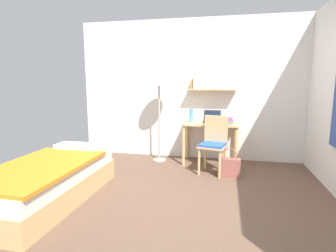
{
  "coord_description": "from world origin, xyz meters",
  "views": [
    {
      "loc": [
        0.6,
        -3.02,
        1.44
      ],
      "look_at": [
        -0.16,
        0.51,
        0.85
      ],
      "focal_mm": 28.49,
      "sensor_mm": 36.0,
      "label": 1
    }
  ],
  "objects_px": {
    "book_stack": "(228,121)",
    "handbag": "(229,167)",
    "desk": "(210,130)",
    "desk_chair": "(214,142)",
    "water_bottle": "(191,115)",
    "standing_lamp": "(159,84)",
    "laptop": "(212,119)",
    "bed": "(47,181)"
  },
  "relations": [
    {
      "from": "book_stack",
      "to": "handbag",
      "type": "bearing_deg",
      "value": -86.31
    },
    {
      "from": "handbag",
      "to": "book_stack",
      "type": "bearing_deg",
      "value": 93.69
    },
    {
      "from": "desk",
      "to": "handbag",
      "type": "height_order",
      "value": "desk"
    },
    {
      "from": "desk_chair",
      "to": "water_bottle",
      "type": "bearing_deg",
      "value": 128.32
    },
    {
      "from": "desk",
      "to": "desk_chair",
      "type": "xyz_separation_m",
      "value": [
        0.09,
        -0.51,
        -0.09
      ]
    },
    {
      "from": "handbag",
      "to": "desk",
      "type": "bearing_deg",
      "value": 117.67
    },
    {
      "from": "standing_lamp",
      "to": "handbag",
      "type": "bearing_deg",
      "value": -24.83
    },
    {
      "from": "desk_chair",
      "to": "book_stack",
      "type": "xyz_separation_m",
      "value": [
        0.21,
        0.47,
        0.29
      ]
    },
    {
      "from": "laptop",
      "to": "bed",
      "type": "bearing_deg",
      "value": -133.32
    },
    {
      "from": "water_bottle",
      "to": "book_stack",
      "type": "height_order",
      "value": "water_bottle"
    },
    {
      "from": "laptop",
      "to": "handbag",
      "type": "height_order",
      "value": "laptop"
    },
    {
      "from": "water_bottle",
      "to": "handbag",
      "type": "xyz_separation_m",
      "value": [
        0.69,
        -0.68,
        -0.7
      ]
    },
    {
      "from": "desk",
      "to": "standing_lamp",
      "type": "xyz_separation_m",
      "value": [
        -0.92,
        -0.06,
        0.83
      ]
    },
    {
      "from": "handbag",
      "to": "standing_lamp",
      "type": "bearing_deg",
      "value": 155.17
    },
    {
      "from": "standing_lamp",
      "to": "desk_chair",
      "type": "bearing_deg",
      "value": -24.1
    },
    {
      "from": "handbag",
      "to": "bed",
      "type": "bearing_deg",
      "value": -148.78
    },
    {
      "from": "bed",
      "to": "standing_lamp",
      "type": "distance_m",
      "value": 2.44
    },
    {
      "from": "laptop",
      "to": "handbag",
      "type": "xyz_separation_m",
      "value": [
        0.31,
        -0.67,
        -0.64
      ]
    },
    {
      "from": "standing_lamp",
      "to": "book_stack",
      "type": "bearing_deg",
      "value": 0.89
    },
    {
      "from": "desk_chair",
      "to": "laptop",
      "type": "height_order",
      "value": "laptop"
    },
    {
      "from": "water_bottle",
      "to": "book_stack",
      "type": "distance_m",
      "value": 0.66
    },
    {
      "from": "desk",
      "to": "water_bottle",
      "type": "xyz_separation_m",
      "value": [
        -0.35,
        0.04,
        0.26
      ]
    },
    {
      "from": "desk",
      "to": "laptop",
      "type": "bearing_deg",
      "value": 41.32
    },
    {
      "from": "bed",
      "to": "desk",
      "type": "xyz_separation_m",
      "value": [
        1.87,
        1.98,
        0.36
      ]
    },
    {
      "from": "book_stack",
      "to": "handbag",
      "type": "xyz_separation_m",
      "value": [
        0.04,
        -0.6,
        -0.64
      ]
    },
    {
      "from": "desk",
      "to": "book_stack",
      "type": "distance_m",
      "value": 0.36
    },
    {
      "from": "desk_chair",
      "to": "water_bottle",
      "type": "xyz_separation_m",
      "value": [
        -0.44,
        0.55,
        0.35
      ]
    },
    {
      "from": "standing_lamp",
      "to": "laptop",
      "type": "height_order",
      "value": "standing_lamp"
    },
    {
      "from": "desk",
      "to": "standing_lamp",
      "type": "height_order",
      "value": "standing_lamp"
    },
    {
      "from": "bed",
      "to": "laptop",
      "type": "relative_size",
      "value": 6.24
    },
    {
      "from": "bed",
      "to": "handbag",
      "type": "bearing_deg",
      "value": 31.22
    },
    {
      "from": "bed",
      "to": "desk",
      "type": "relative_size",
      "value": 1.98
    },
    {
      "from": "laptop",
      "to": "water_bottle",
      "type": "bearing_deg",
      "value": 177.53
    },
    {
      "from": "bed",
      "to": "water_bottle",
      "type": "xyz_separation_m",
      "value": [
        1.52,
        2.02,
        0.62
      ]
    },
    {
      "from": "water_bottle",
      "to": "book_stack",
      "type": "bearing_deg",
      "value": -7.22
    },
    {
      "from": "desk",
      "to": "desk_chair",
      "type": "distance_m",
      "value": 0.53
    },
    {
      "from": "water_bottle",
      "to": "handbag",
      "type": "bearing_deg",
      "value": -44.84
    },
    {
      "from": "standing_lamp",
      "to": "book_stack",
      "type": "height_order",
      "value": "standing_lamp"
    },
    {
      "from": "standing_lamp",
      "to": "water_bottle",
      "type": "distance_m",
      "value": 0.81
    },
    {
      "from": "laptop",
      "to": "standing_lamp",
      "type": "bearing_deg",
      "value": -174.86
    },
    {
      "from": "handbag",
      "to": "desk_chair",
      "type": "bearing_deg",
      "value": 152.33
    },
    {
      "from": "desk",
      "to": "standing_lamp",
      "type": "relative_size",
      "value": 0.61
    }
  ]
}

